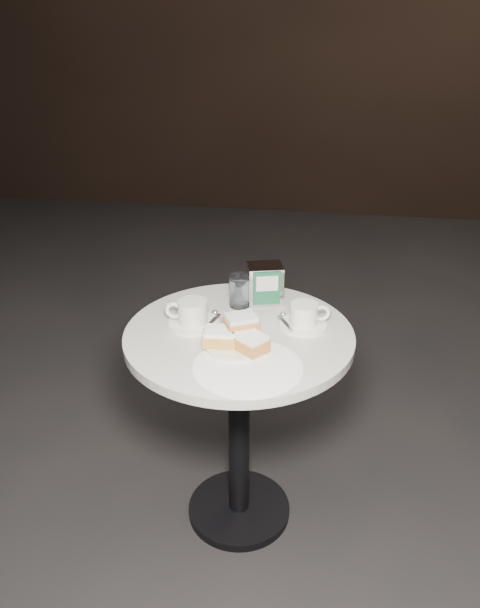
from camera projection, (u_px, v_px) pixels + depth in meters
name	position (u px, v px, depth m)	size (l,w,h in m)	color
ground	(239.00, 511.00, 2.13)	(7.00, 7.00, 0.00)	black
cafe_table	(239.00, 386.00, 1.89)	(0.70, 0.70, 0.74)	black
sugar_spill	(248.00, 367.00, 1.62)	(0.30, 0.30, 0.00)	white
beignet_plate	(237.00, 337.00, 1.70)	(0.22, 0.22, 0.09)	silver
coffee_cup_left	(192.00, 315.00, 1.82)	(0.17, 0.16, 0.08)	white
coffee_cup_right	(304.00, 317.00, 1.81)	(0.18, 0.18, 0.08)	white
water_glass_left	(239.00, 291.00, 1.93)	(0.08, 0.08, 0.11)	silver
water_glass_right	(267.00, 288.00, 1.96)	(0.07, 0.07, 0.10)	silver
napkin_dispenser	(265.00, 284.00, 1.95)	(0.13, 0.12, 0.13)	silver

